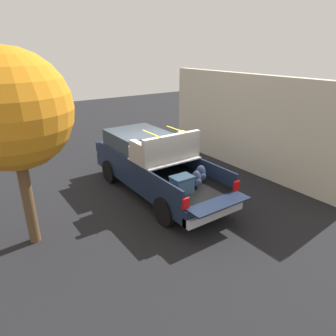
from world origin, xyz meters
name	(u,v)px	position (x,y,z in m)	size (l,w,h in m)	color
ground_plane	(158,193)	(0.00, 0.00, 0.00)	(40.00, 40.00, 0.00)	black
pickup_truck	(152,163)	(0.36, 0.00, 0.97)	(6.05, 2.06, 2.23)	#162138
building_facade	(248,123)	(-0.09, -4.13, 1.84)	(8.39, 0.36, 3.68)	beige
tree_background	(11,111)	(-0.48, 4.03, 3.29)	(2.64, 2.64, 4.63)	brown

